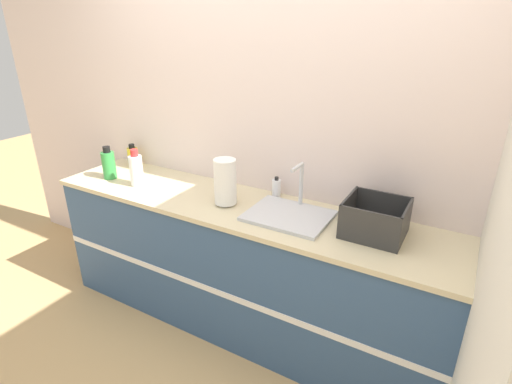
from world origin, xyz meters
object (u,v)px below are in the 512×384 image
object	(u,v)px
bottle_white_spray	(136,170)
soap_dispenser	(276,188)
bottle_green	(109,164)
sink	(289,213)
bottle_yellow	(133,156)
paper_towel_roll	(225,182)
dish_rack	(375,222)

from	to	relation	value
bottle_white_spray	soap_dispenser	xyz separation A→B (m)	(0.89, 0.29, -0.05)
bottle_white_spray	bottle_green	distance (m)	0.27
sink	soap_dispenser	world-z (taller)	sink
sink	bottle_yellow	bearing A→B (deg)	172.11
paper_towel_roll	bottle_green	size ratio (longest dim) A/B	1.23
dish_rack	bottle_white_spray	distance (m)	1.55
bottle_white_spray	dish_rack	bearing A→B (deg)	4.45
dish_rack	bottle_yellow	distance (m)	1.88
sink	dish_rack	distance (m)	0.47
paper_towel_roll	bottle_green	world-z (taller)	paper_towel_roll
dish_rack	sink	bearing A→B (deg)	-175.25
dish_rack	soap_dispenser	world-z (taller)	dish_rack
bottle_yellow	sink	bearing A→B (deg)	-7.89
dish_rack	bottle_green	distance (m)	1.82
bottle_yellow	soap_dispenser	xyz separation A→B (m)	(1.22, 0.01, -0.01)
sink	bottle_white_spray	bearing A→B (deg)	-175.67
sink	bottle_yellow	size ratio (longest dim) A/B	2.72
bottle_yellow	bottle_green	bearing A→B (deg)	-78.82
bottle_white_spray	soap_dispenser	world-z (taller)	bottle_white_spray
paper_towel_roll	soap_dispenser	bearing A→B (deg)	48.76
soap_dispenser	bottle_green	bearing A→B (deg)	-166.09
paper_towel_roll	bottle_yellow	size ratio (longest dim) A/B	1.68
sink	bottle_yellow	xyz separation A→B (m)	(-1.41, 0.19, 0.05)
sink	bottle_green	distance (m)	1.36
paper_towel_roll	bottle_white_spray	size ratio (longest dim) A/B	1.13
sink	bottle_yellow	world-z (taller)	sink
bottle_green	paper_towel_roll	bearing A→B (deg)	2.56
bottle_green	soap_dispenser	bearing A→B (deg)	13.91
bottle_white_spray	soap_dispenser	distance (m)	0.94
dish_rack	soap_dispenser	xyz separation A→B (m)	(-0.65, 0.17, -0.01)
bottle_white_spray	bottle_yellow	world-z (taller)	bottle_white_spray
dish_rack	bottle_white_spray	size ratio (longest dim) A/B	1.21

